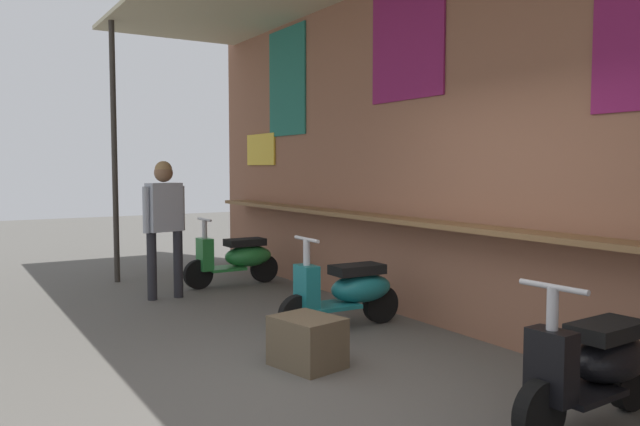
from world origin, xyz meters
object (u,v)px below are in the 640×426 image
Objects in this scene: scooter_green at (237,258)px; merchandise_crate at (307,342)px; scooter_teal at (348,291)px; shopper_browsing at (164,213)px; scooter_black at (596,365)px.

scooter_green reaches higher than merchandise_crate.
shopper_browsing reaches higher than scooter_teal.
scooter_green is 3.81m from merchandise_crate.
shopper_browsing reaches higher than scooter_green.
shopper_browsing is at bearing -62.72° from scooter_teal.
scooter_teal is at bearing 12.20° from shopper_browsing.
scooter_black is at bearing -1.18° from shopper_browsing.
scooter_teal reaches higher than merchandise_crate.
merchandise_crate is (3.28, 0.16, -0.87)m from shopper_browsing.
scooter_black is 5.44m from shopper_browsing.
shopper_browsing is at bearing -81.17° from scooter_black.
scooter_teal is 1.34m from merchandise_crate.
scooter_teal is 1.00× the size of scooter_black.
shopper_browsing is 3.40m from merchandise_crate.
scooter_green is at bearing 164.80° from merchandise_crate.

